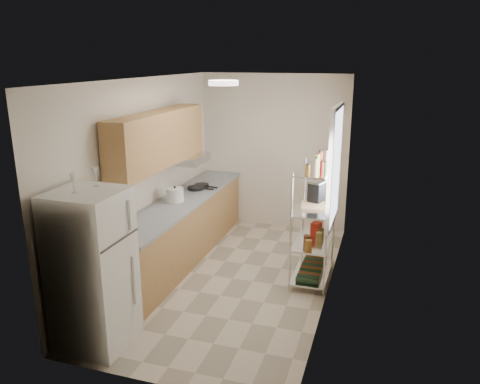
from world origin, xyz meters
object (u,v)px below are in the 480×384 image
(cutting_board, at_px, (313,205))
(espresso_machine, at_px, (318,192))
(rice_cooker, at_px, (175,195))
(frying_pan_large, at_px, (196,188))
(refrigerator, at_px, (93,270))

(cutting_board, distance_m, espresso_machine, 0.22)
(rice_cooker, height_order, cutting_board, rice_cooker)
(frying_pan_large, xyz_separation_m, espresso_machine, (1.92, -0.46, 0.24))
(refrigerator, relative_size, cutting_board, 4.21)
(cutting_board, bearing_deg, refrigerator, -131.30)
(refrigerator, relative_size, espresso_machine, 5.55)
(rice_cooker, height_order, frying_pan_large, rice_cooker)
(frying_pan_large, distance_m, cutting_board, 2.01)
(espresso_machine, bearing_deg, refrigerator, -110.04)
(refrigerator, xyz_separation_m, rice_cooker, (-0.08, 2.09, 0.18))
(frying_pan_large, bearing_deg, cutting_board, -19.73)
(refrigerator, bearing_deg, frying_pan_large, 90.95)
(frying_pan_large, height_order, cutting_board, cutting_board)
(rice_cooker, distance_m, espresso_machine, 1.97)
(rice_cooker, xyz_separation_m, espresso_machine, (1.95, 0.19, 0.16))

